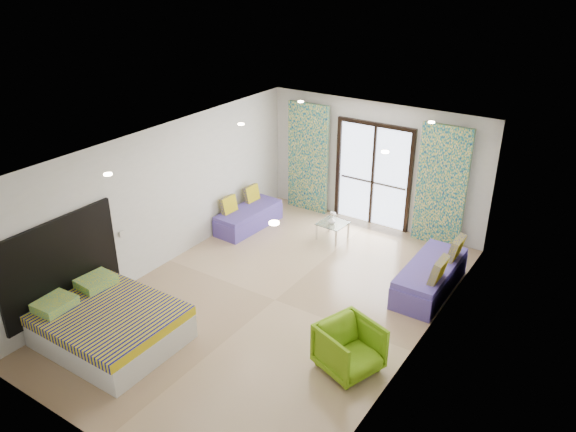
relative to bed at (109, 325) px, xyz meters
The scene contains 24 objects.
floor 2.76m from the bed, 57.47° to the left, with size 5.00×7.50×0.01m, color #9A7C5C, non-canonical shape.
ceiling 3.65m from the bed, 57.47° to the left, with size 5.00×7.50×0.01m, color silver, non-canonical shape.
wall_back 6.33m from the bed, 76.31° to the left, with size 5.00×0.01×2.70m, color silver, non-canonical shape.
wall_front 2.31m from the bed, 44.13° to the right, with size 5.00×0.01×2.70m, color silver, non-canonical shape.
wall_left 2.74m from the bed, 113.81° to the left, with size 0.01×7.50×2.70m, color silver, non-canonical shape.
wall_right 4.72m from the bed, 30.22° to the left, with size 0.01×7.50×2.70m, color silver, non-canonical shape.
balcony_door 6.29m from the bed, 76.25° to the left, with size 1.76×0.08×2.28m.
balcony_rail 6.26m from the bed, 76.27° to the left, with size 1.52×0.03×0.04m, color #595451.
curtain_left 5.96m from the bed, 90.70° to the left, with size 1.00×0.10×2.50m, color beige.
curtain_right 6.69m from the bed, 62.78° to the left, with size 1.00×0.10×2.50m, color beige.
downlight_a 2.40m from the bed, 76.22° to the left, with size 0.12×0.12×0.02m, color #FFE0B2.
downlight_b 3.75m from the bed, ahead, with size 0.12×0.12×0.02m, color #FFE0B2.
downlight_c 4.08m from the bed, 88.66° to the left, with size 0.12×0.12×0.02m, color #FFE0B2.
downlight_d 4.99m from the bed, 49.05° to the left, with size 0.12×0.12×0.02m, color #FFE0B2.
downlight_e 5.82m from the bed, 89.16° to the left, with size 0.12×0.12×0.02m, color #FFE0B2.
downlight_f 6.50m from the bed, 61.58° to the left, with size 0.12×0.12×0.02m, color #FFE0B2.
headboard 1.24m from the bed, behind, with size 0.06×2.10×1.50m, color black.
switch_plate 1.77m from the bed, 128.45° to the left, with size 0.02×0.10×0.10m, color silver.
bed is the anchor object (origin of this frame).
daybed_left 4.40m from the bed, 98.33° to the left, with size 0.71×1.65×0.80m.
daybed_right 5.44m from the bed, 48.59° to the left, with size 0.75×1.90×0.94m.
coffee_table 5.02m from the bed, 76.55° to the left, with size 0.58×0.58×0.63m.
vase 4.95m from the bed, 76.25° to the left, with size 0.16×0.16×0.16m, color white.
armchair 3.66m from the bed, 23.30° to the left, with size 0.79×0.74×0.81m, color #71A715.
Camera 1 is at (4.69, -6.69, 5.45)m, focal length 35.00 mm.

